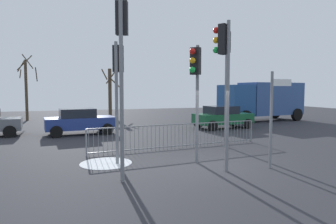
% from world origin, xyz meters
% --- Properties ---
extents(ground_plane, '(60.00, 60.00, 0.00)m').
position_xyz_m(ground_plane, '(0.00, 0.00, 0.00)').
color(ground_plane, '#2D2D33').
extents(traffic_light_mid_right, '(0.47, 0.46, 4.03)m').
position_xyz_m(traffic_light_mid_right, '(-0.40, 0.54, 2.96)').
color(traffic_light_mid_right, slate).
rests_on(traffic_light_mid_right, ground).
extents(traffic_light_rear_right, '(0.38, 0.55, 5.01)m').
position_xyz_m(traffic_light_rear_right, '(-3.06, -0.57, 3.66)').
color(traffic_light_rear_right, slate).
rests_on(traffic_light_rear_right, ground).
extents(traffic_light_foreground_left, '(0.43, 0.50, 4.13)m').
position_xyz_m(traffic_light_foreground_left, '(-2.86, 1.46, 3.03)').
color(traffic_light_foreground_left, slate).
rests_on(traffic_light_foreground_left, ground).
extents(traffic_light_mid_left, '(0.43, 0.50, 4.60)m').
position_xyz_m(traffic_light_mid_left, '(0.05, -0.57, 3.37)').
color(traffic_light_mid_left, slate).
rests_on(traffic_light_mid_left, ground).
extents(traffic_light_rear_left, '(0.43, 0.50, 5.17)m').
position_xyz_m(traffic_light_rear_left, '(2.18, 3.06, 3.77)').
color(traffic_light_rear_left, slate).
rests_on(traffic_light_rear_left, ground).
extents(direction_sign_post, '(0.79, 0.09, 3.11)m').
position_xyz_m(direction_sign_post, '(1.73, -0.76, 1.74)').
color(direction_sign_post, slate).
rests_on(direction_sign_post, ground).
extents(pedestrian_guard_railing, '(7.79, 0.83, 1.07)m').
position_xyz_m(pedestrian_guard_railing, '(-0.02, 3.17, 0.55)').
color(pedestrian_guard_railing, slate).
rests_on(pedestrian_guard_railing, ground).
extents(car_blue_far, '(3.95, 2.25, 1.47)m').
position_xyz_m(car_blue_far, '(-3.92, 8.85, 0.77)').
color(car_blue_far, navy).
rests_on(car_blue_far, ground).
extents(car_green_trailing, '(3.96, 2.27, 1.47)m').
position_xyz_m(car_green_trailing, '(5.09, 8.70, 0.77)').
color(car_green_trailing, '#195933').
rests_on(car_green_trailing, ground).
extents(delivery_truck, '(7.27, 3.41, 3.10)m').
position_xyz_m(delivery_truck, '(10.44, 11.94, 1.74)').
color(delivery_truck, '#33518C').
rests_on(delivery_truck, ground).
extents(bare_tree_left, '(1.68, 1.68, 4.53)m').
position_xyz_m(bare_tree_left, '(-0.74, 20.19, 2.43)').
color(bare_tree_left, '#473828').
rests_on(bare_tree_left, ground).
extents(bare_tree_centre, '(1.59, 1.64, 5.43)m').
position_xyz_m(bare_tree_centre, '(-7.77, 18.21, 2.76)').
color(bare_tree_centre, '#473828').
rests_on(bare_tree_centre, ground).
extents(snow_patch_kerb, '(1.77, 1.77, 0.01)m').
position_xyz_m(snow_patch_kerb, '(-3.31, 1.51, 0.01)').
color(snow_patch_kerb, white).
rests_on(snow_patch_kerb, ground).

